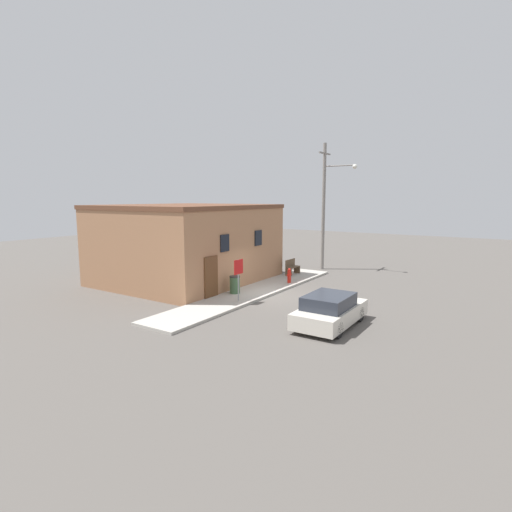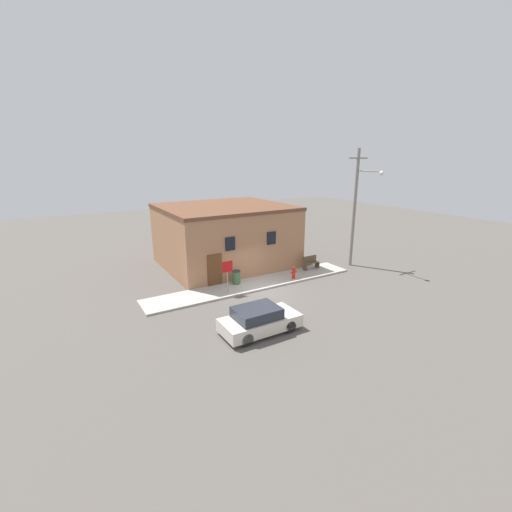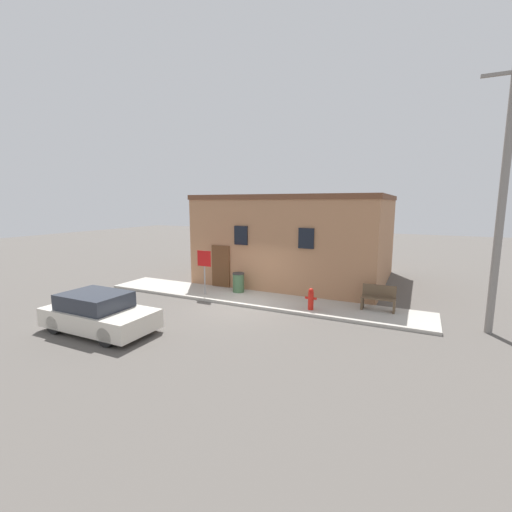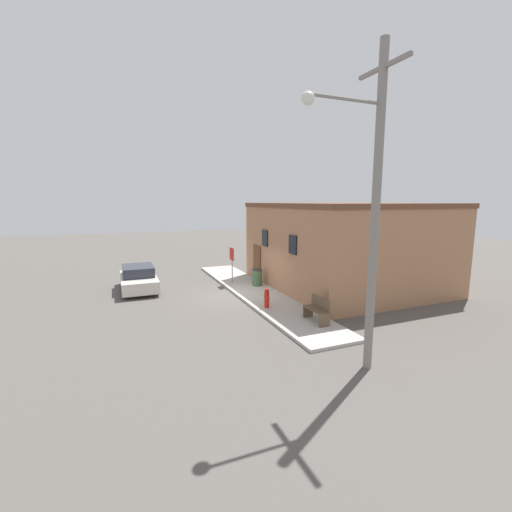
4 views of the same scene
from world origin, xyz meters
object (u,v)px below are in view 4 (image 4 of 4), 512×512
fire_hydrant (267,298)px  bench (317,310)px  utility_pole (371,201)px  stop_sign (232,258)px  trash_bin (257,277)px  parked_car (139,279)px

fire_hydrant → bench: size_ratio=0.69×
fire_hydrant → utility_pole: 7.32m
stop_sign → trash_bin: bearing=42.8°
bench → fire_hydrant: bearing=-155.6°
fire_hydrant → parked_car: 7.71m
stop_sign → bench: (7.44, 1.02, -0.97)m
stop_sign → utility_pole: utility_pole is taller
trash_bin → stop_sign: bearing=-137.2°
fire_hydrant → trash_bin: (-3.87, 1.15, 0.03)m
fire_hydrant → stop_sign: (-5.04, 0.07, 1.00)m
bench → utility_pole: utility_pole is taller
fire_hydrant → parked_car: parked_car is taller
parked_car → stop_sign: bearing=80.9°
trash_bin → parked_car: size_ratio=0.24×
fire_hydrant → bench: bench is taller
fire_hydrant → bench: 2.64m
stop_sign → fire_hydrant: bearing=-0.8°
bench → trash_bin: size_ratio=1.37×
trash_bin → utility_pole: size_ratio=0.10×
trash_bin → parked_car: (-1.99, -6.16, 0.04)m
fire_hydrant → stop_sign: stop_sign is taller
utility_pole → parked_car: (-11.82, -5.38, -4.16)m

